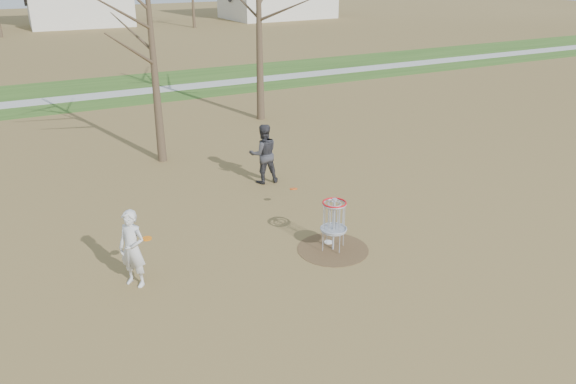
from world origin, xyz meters
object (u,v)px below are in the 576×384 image
object	(u,v)px
disc_grounded	(328,242)
disc_golf_basket	(334,216)
player_standing	(132,249)
player_throwing	(264,154)

from	to	relation	value
disc_grounded	disc_golf_basket	bearing A→B (deg)	-102.77
player_standing	disc_grounded	world-z (taller)	player_standing
player_throwing	disc_golf_basket	distance (m)	4.95
player_standing	disc_golf_basket	size ratio (longest dim) A/B	1.33
disc_grounded	disc_golf_basket	world-z (taller)	disc_golf_basket
player_standing	disc_golf_basket	distance (m)	4.82
player_standing	player_throwing	xyz separation A→B (m)	(5.16, 4.31, 0.07)
player_throwing	disc_grounded	world-z (taller)	player_throwing
player_throwing	disc_golf_basket	bearing A→B (deg)	95.26
player_throwing	disc_grounded	xyz separation A→B (m)	(-0.30, -4.58, -0.95)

